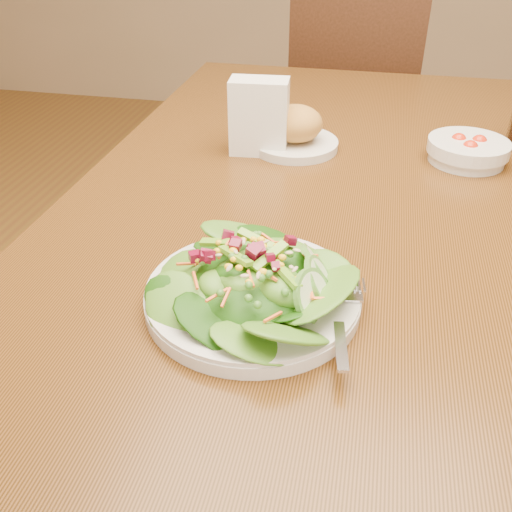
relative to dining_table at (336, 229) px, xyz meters
The scene contains 7 objects.
ground_plane 0.65m from the dining_table, ahead, with size 5.00×5.00×0.00m, color brown.
dining_table is the anchor object (origin of this frame).
chair_far 1.02m from the dining_table, 91.73° to the left, with size 0.43×0.44×0.92m.
salad_plate 0.40m from the dining_table, 99.97° to the right, with size 0.27×0.27×0.08m.
bread_plate 0.21m from the dining_table, 129.64° to the left, with size 0.17×0.17×0.09m.
tomato_bowl 0.28m from the dining_table, 29.48° to the left, with size 0.15×0.15×0.05m.
napkin_holder 0.26m from the dining_table, 151.60° to the left, with size 0.11×0.07×0.14m.
Camera 1 is at (0.05, -0.93, 1.19)m, focal length 40.00 mm.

